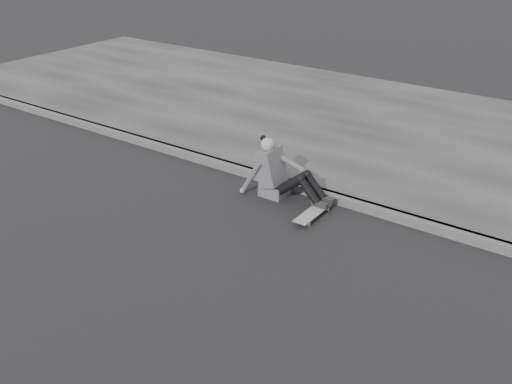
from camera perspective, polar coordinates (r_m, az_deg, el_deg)
ground at (r=5.81m, az=6.95°, el=-13.99°), size 80.00×80.00×0.00m
curb at (r=7.78m, az=16.17°, el=-3.01°), size 24.00×0.16×0.12m
sidewalk at (r=10.45m, az=21.94°, el=3.82°), size 24.00×6.00×0.12m
skateboard at (r=7.75m, az=5.80°, el=-2.03°), size 0.20×0.78×0.09m
seated_woman at (r=8.15m, az=2.27°, el=1.85°), size 1.38×0.46×0.88m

